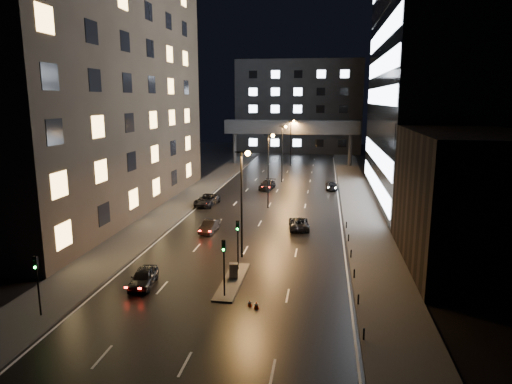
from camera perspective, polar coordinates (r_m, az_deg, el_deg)
ground at (r=74.32m, az=2.66°, el=0.15°), size 160.00×160.00×0.00m
sidewalk_left at (r=71.86m, az=-7.72°, el=-0.28°), size 5.00×110.00×0.15m
sidewalk_right at (r=69.22m, az=12.57°, el=-0.92°), size 5.00×110.00×0.15m
building_left at (r=64.13m, az=-20.07°, el=15.63°), size 15.00×48.00×40.00m
building_right_low at (r=44.18m, az=24.88°, el=-0.91°), size 10.00×18.00×12.00m
building_right_glass at (r=71.08m, az=23.92°, el=16.91°), size 20.00×36.00×45.00m
building_far at (r=130.69m, az=5.42°, el=10.57°), size 34.00×14.00×25.00m
skybridge at (r=102.93m, az=4.47°, el=8.00°), size 30.00×3.00×10.00m
median_island at (r=38.13m, az=-2.97°, el=-11.05°), size 1.60×8.00×0.15m
traffic_signal_near at (r=39.40m, az=-2.29°, el=-5.62°), size 0.28×0.34×4.40m
traffic_signal_far at (r=34.30m, az=-4.03°, el=-8.30°), size 0.28×0.34×4.40m
traffic_signal_corner at (r=34.63m, az=-25.69°, el=-9.54°), size 0.28×0.34×4.40m
bollard_row at (r=41.59m, az=11.97°, el=-8.77°), size 0.12×25.12×0.90m
streetlight_near at (r=41.93m, az=-1.61°, el=0.25°), size 1.45×0.50×10.15m
streetlight_mid_a at (r=61.45m, az=1.70°, el=3.88°), size 1.45×0.50×10.15m
streetlight_mid_b at (r=81.21m, az=3.41°, el=5.76°), size 1.45×0.50×10.15m
streetlight_far at (r=101.06m, az=4.46°, el=6.89°), size 1.45×0.50×10.15m
car_away_a at (r=38.16m, az=-13.88°, el=-10.32°), size 2.20×4.42×1.45m
car_away_b at (r=51.65m, az=-5.83°, el=-4.29°), size 1.69×4.10×1.32m
car_away_c at (r=64.52m, az=-6.17°, el=-0.99°), size 2.98×5.63×1.51m
car_away_d at (r=75.62m, az=1.42°, el=0.91°), size 2.64×5.17×1.44m
car_toward_a at (r=52.92m, az=5.38°, el=-3.88°), size 2.72×4.99×1.33m
car_toward_b at (r=76.26m, az=9.44°, el=0.80°), size 1.93×4.55×1.31m
utility_cabinet at (r=38.38m, az=-2.82°, el=-9.77°), size 0.80×0.69×1.26m
cone_a at (r=33.58m, az=0.04°, el=-13.93°), size 0.46×0.46×0.56m
cone_b at (r=33.96m, az=-0.78°, el=-13.71°), size 0.36×0.36×0.47m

